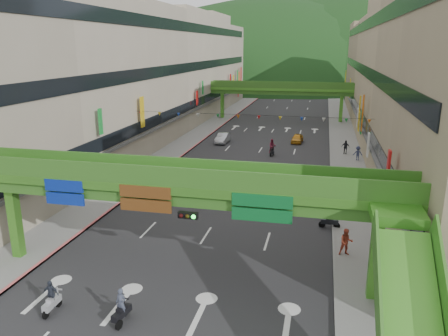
# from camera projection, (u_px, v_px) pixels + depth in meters

# --- Properties ---
(road_slab) EXTENTS (18.00, 140.00, 0.02)m
(road_slab) POSITION_uv_depth(u_px,v_px,m) (270.00, 136.00, 67.57)
(road_slab) COLOR #28282B
(road_slab) RESTS_ON ground
(sidewalk_left) EXTENTS (4.00, 140.00, 0.15)m
(sidewalk_left) POSITION_uv_depth(u_px,v_px,m) (201.00, 132.00, 69.90)
(sidewalk_left) COLOR gray
(sidewalk_left) RESTS_ON ground
(sidewalk_right) EXTENTS (4.00, 140.00, 0.15)m
(sidewalk_right) POSITION_uv_depth(u_px,v_px,m) (343.00, 138.00, 65.21)
(sidewalk_right) COLOR gray
(sidewalk_right) RESTS_ON ground
(curb_left) EXTENTS (0.20, 140.00, 0.18)m
(curb_left) POSITION_uv_depth(u_px,v_px,m) (213.00, 133.00, 69.49)
(curb_left) COLOR #CC5959
(curb_left) RESTS_ON ground
(curb_right) EXTENTS (0.20, 140.00, 0.18)m
(curb_right) POSITION_uv_depth(u_px,v_px,m) (330.00, 138.00, 65.61)
(curb_right) COLOR gray
(curb_right) RESTS_ON ground
(building_row_left) EXTENTS (12.80, 95.00, 19.00)m
(building_row_left) POSITION_uv_depth(u_px,v_px,m) (152.00, 72.00, 69.06)
(building_row_left) COLOR #9E937F
(building_row_left) RESTS_ON ground
(building_row_right) EXTENTS (12.80, 95.00, 19.00)m
(building_row_right) POSITION_uv_depth(u_px,v_px,m) (406.00, 75.00, 60.99)
(building_row_right) COLOR gray
(building_row_right) RESTS_ON ground
(overpass_near) EXTENTS (28.00, 12.27, 7.10)m
(overpass_near) POSITION_uv_depth(u_px,v_px,m) (190.00, 199.00, 24.07)
(overpass_near) COLOR #4C9E2D
(overpass_near) RESTS_ON ground
(overpass_far) EXTENTS (28.00, 2.20, 7.10)m
(overpass_far) POSITION_uv_depth(u_px,v_px,m) (281.00, 91.00, 80.21)
(overpass_far) COLOR #4C9E2D
(overpass_far) RESTS_ON ground
(hill_left) EXTENTS (168.00, 140.00, 112.00)m
(hill_left) POSITION_uv_depth(u_px,v_px,m) (266.00, 81.00, 174.09)
(hill_left) COLOR #1C4419
(hill_left) RESTS_ON ground
(hill_right) EXTENTS (208.00, 176.00, 128.00)m
(hill_right) POSITION_uv_depth(u_px,v_px,m) (366.00, 79.00, 184.34)
(hill_right) COLOR #1C4419
(hill_right) RESTS_ON ground
(bunting_string) EXTENTS (26.00, 0.36, 0.47)m
(bunting_string) POSITION_uv_depth(u_px,v_px,m) (249.00, 117.00, 47.18)
(bunting_string) COLOR black
(bunting_string) RESTS_ON ground
(scooter_rider_near) EXTENTS (0.68, 1.59, 1.87)m
(scooter_rider_near) POSITION_uv_depth(u_px,v_px,m) (121.00, 308.00, 21.61)
(scooter_rider_near) COLOR black
(scooter_rider_near) RESTS_ON ground
(scooter_rider_mid) EXTENTS (1.01, 1.58, 2.16)m
(scooter_rider_mid) POSITION_uv_depth(u_px,v_px,m) (272.00, 147.00, 54.88)
(scooter_rider_mid) COLOR black
(scooter_rider_mid) RESTS_ON ground
(scooter_rider_left) EXTENTS (0.88, 1.60, 1.84)m
(scooter_rider_left) POSITION_uv_depth(u_px,v_px,m) (51.00, 297.00, 22.43)
(scooter_rider_left) COLOR #9FA0A7
(scooter_rider_left) RESTS_ON ground
(scooter_rider_far) EXTENTS (0.97, 1.58, 2.11)m
(scooter_rider_far) POSITION_uv_depth(u_px,v_px,m) (198.00, 190.00, 38.58)
(scooter_rider_far) COLOR maroon
(scooter_rider_far) RESTS_ON ground
(parked_scooter_row) EXTENTS (1.60, 9.35, 1.08)m
(parked_scooter_row) POSITION_uv_depth(u_px,v_px,m) (329.00, 202.00, 37.16)
(parked_scooter_row) COLOR black
(parked_scooter_row) RESTS_ON ground
(car_silver) EXTENTS (1.60, 4.26, 1.39)m
(car_silver) POSITION_uv_depth(u_px,v_px,m) (223.00, 138.00, 62.33)
(car_silver) COLOR #BABBC4
(car_silver) RESTS_ON ground
(car_yellow) EXTENTS (1.72, 3.71, 1.23)m
(car_yellow) POSITION_uv_depth(u_px,v_px,m) (297.00, 139.00, 62.44)
(car_yellow) COLOR orange
(car_yellow) RESTS_ON ground
(pedestrian_red) EXTENTS (0.99, 0.84, 1.81)m
(pedestrian_red) POSITION_uv_depth(u_px,v_px,m) (346.00, 244.00, 28.43)
(pedestrian_red) COLOR #C54A32
(pedestrian_red) RESTS_ON ground
(pedestrian_dark) EXTENTS (1.06, 0.56, 1.73)m
(pedestrian_dark) POSITION_uv_depth(u_px,v_px,m) (345.00, 148.00, 55.35)
(pedestrian_dark) COLOR black
(pedestrian_dark) RESTS_ON ground
(pedestrian_blue) EXTENTS (0.81, 0.53, 1.70)m
(pedestrian_blue) POSITION_uv_depth(u_px,v_px,m) (358.00, 154.00, 52.22)
(pedestrian_blue) COLOR #292E4E
(pedestrian_blue) RESTS_ON ground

